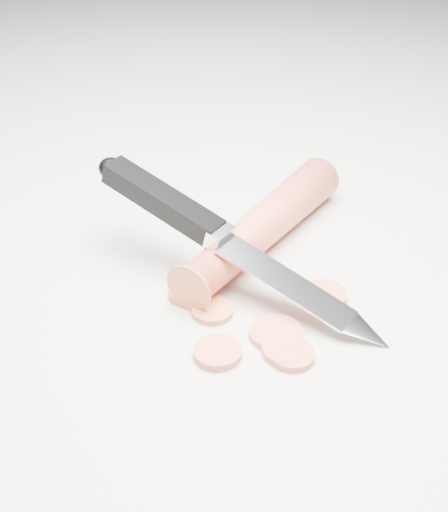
# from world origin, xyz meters

# --- Properties ---
(ground) EXTENTS (2.40, 2.40, 0.00)m
(ground) POSITION_xyz_m (0.00, 0.00, 0.00)
(ground) COLOR silver
(ground) RESTS_ON ground
(carrot) EXTENTS (0.10, 0.22, 0.04)m
(carrot) POSITION_xyz_m (-0.02, 0.05, 0.02)
(carrot) COLOR #DE5136
(carrot) RESTS_ON ground
(carrot_slice_0) EXTENTS (0.03, 0.03, 0.01)m
(carrot_slice_0) POSITION_xyz_m (-0.04, -0.05, 0.00)
(carrot_slice_0) COLOR #E66236
(carrot_slice_0) RESTS_ON ground
(carrot_slice_1) EXTENTS (0.03, 0.03, 0.01)m
(carrot_slice_1) POSITION_xyz_m (-0.06, -0.04, 0.00)
(carrot_slice_1) COLOR #E66236
(carrot_slice_1) RESTS_ON ground
(carrot_slice_2) EXTENTS (0.04, 0.04, 0.01)m
(carrot_slice_2) POSITION_xyz_m (0.04, -0.01, 0.00)
(carrot_slice_2) COLOR #E66236
(carrot_slice_2) RESTS_ON ground
(carrot_slice_3) EXTENTS (0.03, 0.03, 0.01)m
(carrot_slice_3) POSITION_xyz_m (-0.02, -0.10, 0.00)
(carrot_slice_3) COLOR #E66236
(carrot_slice_3) RESTS_ON ground
(carrot_slice_4) EXTENTS (0.03, 0.03, 0.01)m
(carrot_slice_4) POSITION_xyz_m (0.03, -0.08, 0.00)
(carrot_slice_4) COLOR #E66236
(carrot_slice_4) RESTS_ON ground
(carrot_slice_5) EXTENTS (0.04, 0.04, 0.01)m
(carrot_slice_5) POSITION_xyz_m (0.02, -0.06, 0.00)
(carrot_slice_5) COLOR #E66236
(carrot_slice_5) RESTS_ON ground
(carrot_slice_6) EXTENTS (0.03, 0.03, 0.01)m
(carrot_slice_6) POSITION_xyz_m (0.03, -0.08, 0.00)
(carrot_slice_6) COLOR #E66236
(carrot_slice_6) RESTS_ON ground
(kitchen_knife) EXTENTS (0.27, 0.11, 0.08)m
(kitchen_knife) POSITION_xyz_m (-0.03, -0.01, 0.04)
(kitchen_knife) COLOR silver
(kitchen_knife) RESTS_ON ground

